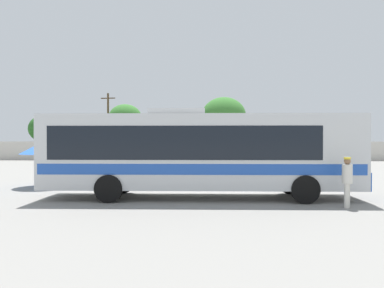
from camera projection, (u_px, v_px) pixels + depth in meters
ground_plane at (223, 174)px, 25.79m from camera, size 300.00×300.00×0.00m
perimeter_wall at (217, 151)px, 42.00m from camera, size 80.00×0.30×2.10m
coach_bus_silver_blue at (197, 151)px, 15.08m from camera, size 12.45×2.84×3.55m
attendant_by_bus_door at (347, 179)px, 12.92m from camera, size 0.48×0.48×1.74m
vendor_umbrella_secondary_blue at (47, 147)px, 18.70m from camera, size 2.58×2.58×2.34m
parked_car_leftmost_dark_blue at (97, 155)px, 38.76m from camera, size 4.62×2.21×1.42m
parked_car_second_dark_blue at (150, 155)px, 37.76m from camera, size 4.38×2.05×1.45m
parked_car_third_white at (210, 155)px, 38.04m from camera, size 4.13×2.01×1.45m
utility_pole_near at (108, 125)px, 45.59m from camera, size 1.80×0.38×7.93m
roadside_tree_left at (46, 129)px, 45.26m from camera, size 3.98×3.98×5.32m
roadside_tree_midleft at (125, 119)px, 44.75m from camera, size 3.98×3.98×6.52m
roadside_tree_midright at (224, 116)px, 44.85m from camera, size 5.27×5.27×7.37m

